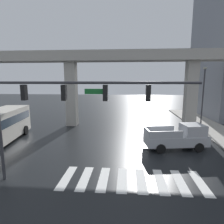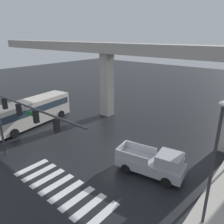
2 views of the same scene
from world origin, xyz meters
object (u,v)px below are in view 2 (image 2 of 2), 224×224
city_bus (29,112)px  street_lamp_near_corner (215,153)px  traffic_signal_mast (19,115)px  pickup_truck (154,163)px

city_bus → street_lamp_near_corner: street_lamp_near_corner is taller
traffic_signal_mast → street_lamp_near_corner: 12.90m
pickup_truck → traffic_signal_mast: 10.53m
pickup_truck → city_bus: (-15.91, -0.94, 0.73)m
street_lamp_near_corner → traffic_signal_mast: bearing=-163.5°
traffic_signal_mast → street_lamp_near_corner: size_ratio=1.50×
city_bus → street_lamp_near_corner: bearing=-3.7°
traffic_signal_mast → street_lamp_near_corner: bearing=16.5°
city_bus → traffic_signal_mast: (8.00, -4.98, 2.94)m
city_bus → traffic_signal_mast: size_ratio=1.01×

